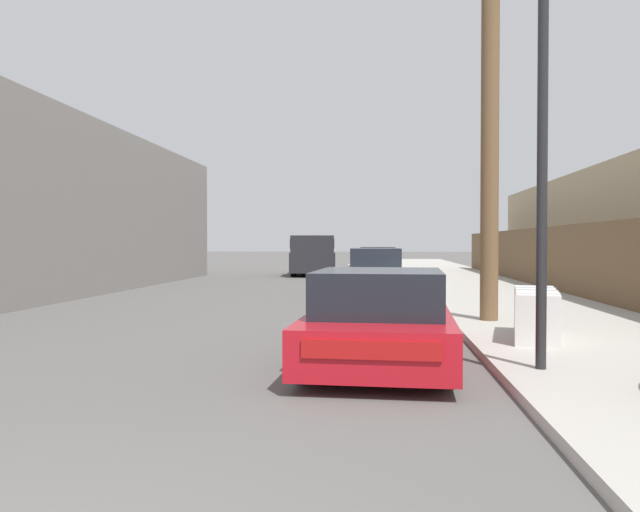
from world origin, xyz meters
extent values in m
cube|color=#ADA89E|center=(5.30, 23.50, 0.06)|extent=(4.20, 63.00, 0.12)
cube|color=silver|center=(4.20, 7.60, 0.48)|extent=(0.95, 1.81, 0.73)
cube|color=white|center=(4.20, 7.60, 0.86)|extent=(0.91, 1.74, 0.03)
cube|color=#333335|center=(4.47, 8.10, 0.89)|extent=(0.07, 0.20, 0.02)
cube|color=gray|center=(4.26, 7.88, 0.88)|extent=(0.62, 0.19, 0.01)
cube|color=gray|center=(4.15, 7.35, 0.88)|extent=(0.62, 0.19, 0.01)
cube|color=red|center=(1.85, 6.13, 0.42)|extent=(1.99, 4.15, 0.54)
cube|color=black|center=(1.83, 5.77, 0.96)|extent=(1.64, 2.03, 0.54)
cube|color=#B21414|center=(1.75, 4.09, 0.51)|extent=(1.40, 0.10, 0.19)
cylinder|color=black|center=(1.14, 7.43, 0.33)|extent=(0.23, 0.66, 0.65)
cylinder|color=black|center=(2.69, 7.35, 0.33)|extent=(0.23, 0.66, 0.65)
cylinder|color=black|center=(1.02, 4.91, 0.33)|extent=(0.23, 0.66, 0.65)
cylinder|color=black|center=(2.56, 4.83, 0.33)|extent=(0.23, 0.66, 0.65)
cube|color=silver|center=(1.72, 17.15, 0.49)|extent=(1.84, 4.54, 0.72)
cube|color=black|center=(1.72, 16.97, 1.13)|extent=(1.54, 2.56, 0.56)
cube|color=#B21414|center=(1.78, 14.90, 0.62)|extent=(1.33, 0.07, 0.25)
cylinder|color=black|center=(0.94, 18.52, 0.30)|extent=(0.22, 0.61, 0.61)
cylinder|color=black|center=(2.41, 18.57, 0.30)|extent=(0.22, 0.61, 0.61)
cylinder|color=black|center=(1.02, 15.74, 0.30)|extent=(0.22, 0.61, 0.61)
cylinder|color=black|center=(2.49, 15.78, 0.30)|extent=(0.22, 0.61, 0.61)
cube|color=#5B1E19|center=(1.75, 26.61, 0.49)|extent=(1.99, 4.60, 0.70)
cube|color=black|center=(1.76, 26.43, 1.11)|extent=(1.64, 2.60, 0.55)
cube|color=#B21414|center=(1.87, 24.34, 0.61)|extent=(1.37, 0.10, 0.25)
cylinder|color=black|center=(0.92, 27.97, 0.30)|extent=(0.23, 0.62, 0.61)
cylinder|color=black|center=(2.44, 28.04, 0.30)|extent=(0.23, 0.62, 0.61)
cylinder|color=black|center=(1.06, 25.17, 0.30)|extent=(0.23, 0.62, 0.61)
cylinder|color=black|center=(2.58, 25.25, 0.30)|extent=(0.23, 0.62, 0.61)
cube|color=#232328|center=(-1.36, 28.35, 0.66)|extent=(2.53, 5.37, 0.93)
cube|color=#232328|center=(-1.24, 26.92, 1.52)|extent=(2.16, 2.50, 0.78)
cube|color=black|center=(-1.24, 26.92, 1.54)|extent=(2.20, 2.46, 0.43)
cylinder|color=black|center=(-0.34, 26.81, 0.40)|extent=(0.33, 0.81, 0.79)
cylinder|color=black|center=(-2.10, 26.66, 0.40)|extent=(0.33, 0.81, 0.79)
cylinder|color=black|center=(-0.62, 30.03, 0.40)|extent=(0.33, 0.81, 0.79)
cylinder|color=black|center=(-2.38, 29.88, 0.40)|extent=(0.33, 0.81, 0.79)
cylinder|color=brown|center=(3.90, 9.88, 4.39)|extent=(0.33, 0.33, 8.54)
cylinder|color=#232326|center=(3.70, 5.30, 2.48)|extent=(0.12, 0.12, 4.72)
cube|color=brown|center=(7.25, 16.71, 1.11)|extent=(0.08, 35.83, 1.98)
cube|color=gray|center=(-9.98, 16.44, 2.63)|extent=(7.00, 22.37, 5.27)
camera|label=1|loc=(1.82, -2.08, 1.58)|focal=35.00mm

